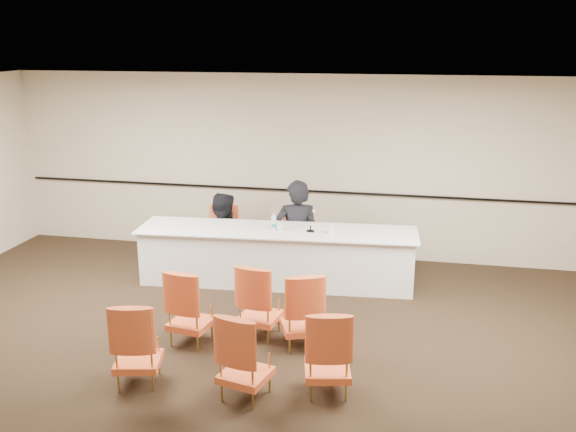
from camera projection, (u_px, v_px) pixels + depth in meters
The scene contains 20 objects.
floor at pixel (235, 365), 7.21m from camera, with size 10.00×10.00×0.00m, color black.
ceiling at pixel (228, 95), 6.40m from camera, with size 10.00×10.00×0.00m, color silver.
wall_back at pixel (302, 166), 10.57m from camera, with size 10.00×0.04×3.00m, color beige.
wall_rail at pixel (301, 190), 10.64m from camera, with size 9.80×0.04×0.03m, color black.
panel_table at pixel (277, 256), 9.55m from camera, with size 4.11×0.94×0.82m, color white, non-canonical shape.
panelist_main at pixel (297, 240), 10.07m from camera, with size 0.71×0.46×1.94m, color black.
panelist_main_chair at pixel (297, 240), 10.07m from camera, with size 0.50×0.50×0.95m, color #D15725, non-canonical shape.
panelist_second at pixel (222, 245), 10.26m from camera, with size 0.84×0.65×1.73m, color black.
panelist_second_chair at pixel (222, 237), 10.22m from camera, with size 0.50×0.50×0.95m, color #D15725, non-canonical shape.
papers at pixel (305, 231), 9.34m from camera, with size 0.30×0.22×0.00m, color white.
microphone at pixel (311, 222), 9.28m from camera, with size 0.11×0.22×0.31m, color black, non-canonical shape.
water_bottle at pixel (274, 221), 9.41m from camera, with size 0.08×0.08×0.25m, color teal, non-canonical shape.
drinking_glass at pixel (280, 228), 9.36m from camera, with size 0.06×0.06×0.10m, color white.
coffee_cup at pixel (331, 230), 9.20m from camera, with size 0.09×0.09×0.14m, color white.
aud_chair_front_left at pixel (190, 306), 7.63m from camera, with size 0.50×0.50×0.95m, color #D15725, non-canonical shape.
aud_chair_front_mid at pixel (260, 300), 7.79m from camera, with size 0.50×0.50×0.95m, color #D15725, non-canonical shape.
aud_chair_front_right at pixel (302, 309), 7.54m from camera, with size 0.50×0.50×0.95m, color #D15725, non-canonical shape.
aud_chair_back_left at pixel (137, 342), 6.72m from camera, with size 0.50×0.50×0.95m, color #D15725, non-canonical shape.
aud_chair_back_mid at pixel (245, 355), 6.45m from camera, with size 0.50×0.50×0.95m, color #D15725, non-canonical shape.
aud_chair_back_right at pixel (328, 351), 6.54m from camera, with size 0.50×0.50×0.95m, color #D15725, non-canonical shape.
Camera 1 is at (1.92, -6.22, 3.56)m, focal length 40.00 mm.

